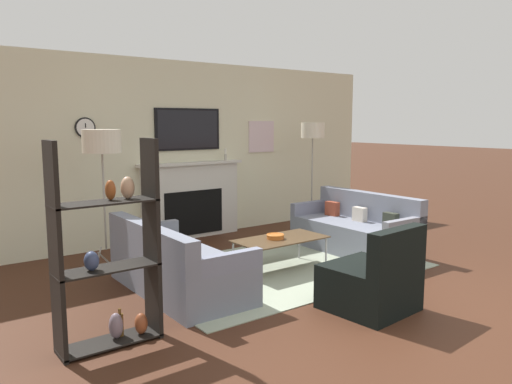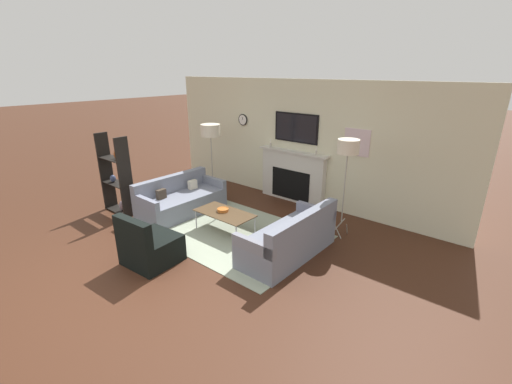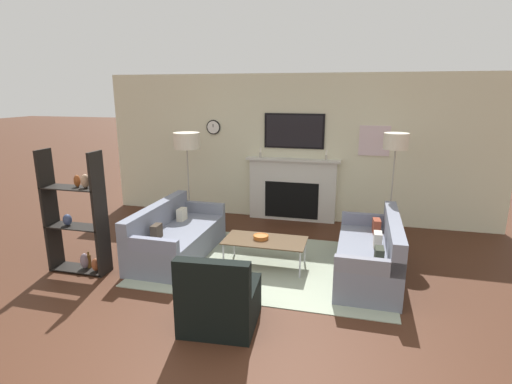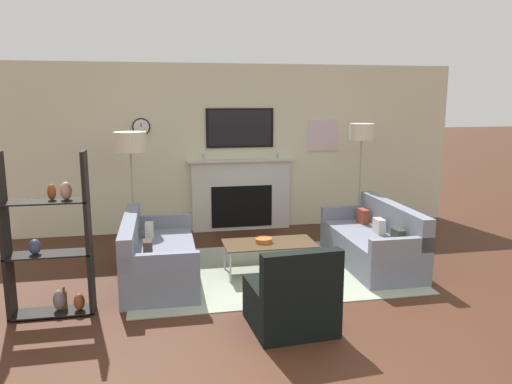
{
  "view_description": "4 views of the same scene",
  "coord_description": "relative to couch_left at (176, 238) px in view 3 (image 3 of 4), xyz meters",
  "views": [
    {
      "loc": [
        -3.79,
        -2.48,
        1.79
      ],
      "look_at": [
        0.17,
        2.78,
        0.86
      ],
      "focal_mm": 35.0,
      "sensor_mm": 36.0,
      "label": 1
    },
    {
      "loc": [
        4.15,
        -2.04,
        2.89
      ],
      "look_at": [
        0.33,
        2.53,
        0.74
      ],
      "focal_mm": 24.0,
      "sensor_mm": 36.0,
      "label": 2
    },
    {
      "loc": [
        1.14,
        -3.01,
        2.39
      ],
      "look_at": [
        -0.34,
        2.78,
        0.87
      ],
      "focal_mm": 28.0,
      "sensor_mm": 36.0,
      "label": 3
    },
    {
      "loc": [
        -1.35,
        -3.77,
        2.16
      ],
      "look_at": [
        -0.07,
        2.6,
        0.93
      ],
      "focal_mm": 35.0,
      "sensor_mm": 36.0,
      "label": 4
    }
  ],
  "objects": [
    {
      "name": "couch_left",
      "position": [
        0.0,
        0.0,
        0.0
      ],
      "size": [
        0.86,
        1.83,
        0.76
      ],
      "color": "slate",
      "rests_on": "ground_plane"
    },
    {
      "name": "fireplace_wall",
      "position": [
        1.4,
        2.21,
        0.95
      ],
      "size": [
        7.37,
        0.28,
        2.7
      ],
      "color": "beige",
      "rests_on": "ground_plane"
    },
    {
      "name": "area_rug",
      "position": [
        1.4,
        -0.0,
        -0.27
      ],
      "size": [
        3.41,
        2.24,
        0.01
      ],
      "color": "#939D86",
      "rests_on": "ground_plane"
    },
    {
      "name": "floor_lamp_left",
      "position": [
        -0.3,
        1.21,
        1.27
      ],
      "size": [
        0.45,
        0.45,
        1.71
      ],
      "color": "#9E998E",
      "rests_on": "ground_plane"
    },
    {
      "name": "decorative_bowl",
      "position": [
        1.32,
        -0.05,
        0.16
      ],
      "size": [
        0.22,
        0.22,
        0.06
      ],
      "color": "#B85E24",
      "rests_on": "coffee_table"
    },
    {
      "name": "ground_plane",
      "position": [
        1.4,
        -2.1,
        -0.27
      ],
      "size": [
        60.0,
        60.0,
        0.0
      ],
      "primitive_type": "plane",
      "color": "#3F2114"
    },
    {
      "name": "shelf_unit",
      "position": [
        -1.01,
        -0.82,
        0.47
      ],
      "size": [
        0.81,
        0.28,
        1.66
      ],
      "color": "black",
      "rests_on": "ground_plane"
    },
    {
      "name": "coffee_table",
      "position": [
        1.38,
        -0.07,
        0.1
      ],
      "size": [
        1.13,
        0.58,
        0.4
      ],
      "color": "#4C3823",
      "rests_on": "ground_plane"
    },
    {
      "name": "armchair",
      "position": [
        1.25,
        -1.6,
        0.01
      ],
      "size": [
        0.8,
        0.8,
        0.84
      ],
      "color": "black",
      "rests_on": "ground_plane"
    },
    {
      "name": "floor_lamp_right",
      "position": [
        3.1,
        1.21,
        1.35
      ],
      "size": [
        0.37,
        0.37,
        1.79
      ],
      "color": "#9E998E",
      "rests_on": "ground_plane"
    },
    {
      "name": "couch_right",
      "position": [
        2.8,
        -0.0,
        0.02
      ],
      "size": [
        0.78,
        1.81,
        0.81
      ],
      "color": "slate",
      "rests_on": "ground_plane"
    }
  ]
}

